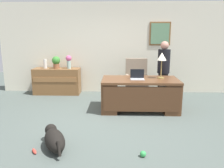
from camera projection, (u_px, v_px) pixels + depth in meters
ground_plane at (112, 123)px, 4.66m from camera, size 12.00×12.00×0.00m
back_wall at (115, 48)px, 6.90m from camera, size 7.00×0.16×2.70m
desk at (140, 93)px, 5.34m from camera, size 1.78×0.92×0.76m
credenza at (57, 81)px, 6.83m from camera, size 1.37×0.50×0.78m
armchair at (136, 81)px, 6.30m from camera, size 0.60×0.59×1.12m
person_standing at (163, 71)px, 6.01m from camera, size 0.32×0.32×1.60m
dog_lying at (54, 139)px, 3.60m from camera, size 0.57×0.78×0.30m
laptop at (137, 77)px, 5.26m from camera, size 0.32×0.22×0.22m
desk_lamp at (162, 58)px, 5.27m from camera, size 0.22×0.22×0.61m
vase_with_flowers at (69, 61)px, 6.68m from camera, size 0.17×0.17×0.39m
vase_empty at (45, 64)px, 6.72m from camera, size 0.10×0.10×0.27m
potted_plant at (56, 62)px, 6.70m from camera, size 0.24×0.24×0.36m
dog_toy_ball at (143, 154)px, 3.37m from camera, size 0.09×0.09×0.09m
dog_toy_bone at (34, 151)px, 3.49m from camera, size 0.13×0.17×0.05m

